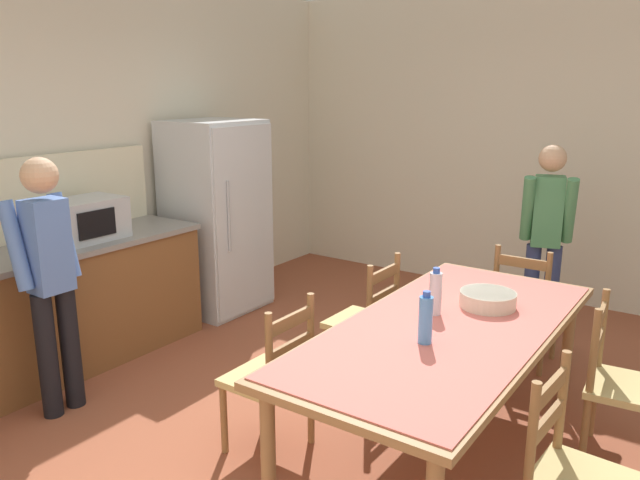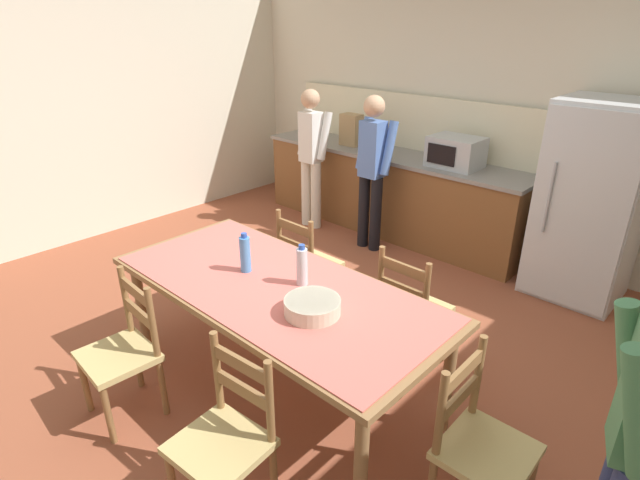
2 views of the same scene
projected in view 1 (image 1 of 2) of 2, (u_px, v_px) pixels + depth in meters
The scene contains 16 objects.
ground_plane at pixel (349, 441), 3.63m from camera, with size 8.32×8.32×0.00m, color brown.
wall_back at pixel (56, 160), 4.75m from camera, with size 6.52×0.12×2.90m, color beige.
wall_right at pixel (536, 146), 5.86m from camera, with size 0.12×5.20×2.90m, color beige.
refrigerator at pixel (217, 217), 5.60m from camera, with size 0.76×0.73×1.71m.
microwave at pixel (86, 219), 4.52m from camera, with size 0.50×0.39×0.30m.
dining_table at pixel (447, 337), 3.34m from camera, with size 2.26×1.02×0.77m.
bottle_near_centre at pixel (426, 319), 3.07m from camera, with size 0.07×0.07×0.27m.
bottle_off_centre at pixel (435, 293), 3.46m from camera, with size 0.07×0.07×0.27m.
serving_bowl at pixel (488, 298), 3.59m from camera, with size 0.32×0.32×0.09m.
chair_side_far_right at pixel (366, 322), 4.25m from camera, with size 0.42×0.40×0.91m.
chair_side_near_left at pixel (575, 479), 2.57m from camera, with size 0.44×0.42×0.91m.
chair_head_end at pixel (524, 307), 4.54m from camera, with size 0.41×0.43×0.91m.
chair_side_near_right at pixel (620, 385), 3.37m from camera, with size 0.45×0.44×0.91m.
chair_side_far_left at pixel (272, 378), 3.44m from camera, with size 0.42×0.40×0.91m.
person_at_counter at pixel (50, 274), 3.76m from camera, with size 0.40×0.28×1.61m.
person_by_table at pixel (546, 233), 4.89m from camera, with size 0.34×0.44×1.57m.
Camera 1 is at (-2.74, -1.71, 2.03)m, focal length 35.00 mm.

